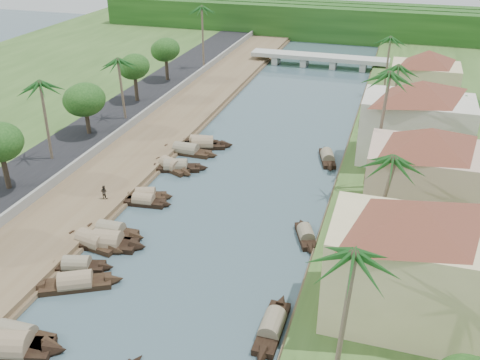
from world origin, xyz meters
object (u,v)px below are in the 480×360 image
(building_near, at_px, (411,261))
(sampan_0, at_px, (16,336))
(bridge, at_px, (319,58))
(sampan_1, at_px, (10,347))

(building_near, distance_m, sampan_0, 30.36)
(building_near, height_order, sampan_0, building_near)
(bridge, xyz_separation_m, building_near, (18.99, -74.00, 4.66))
(bridge, height_order, sampan_0, bridge)
(bridge, distance_m, sampan_0, 84.62)
(sampan_0, height_order, sampan_1, sampan_1)
(sampan_0, bearing_deg, building_near, 18.72)
(sampan_0, bearing_deg, sampan_1, -74.58)
(bridge, bearing_deg, sampan_0, -96.11)
(sampan_1, bearing_deg, sampan_0, 91.99)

